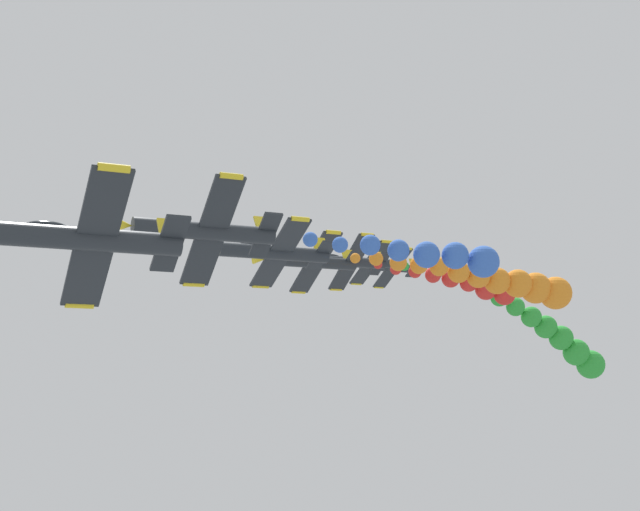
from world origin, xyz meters
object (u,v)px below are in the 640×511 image
object	(u,v)px
airplane_right_inner	(272,252)
airplane_left_inner	(202,231)
airplane_left_outer	(309,262)
airplane_trailing	(367,262)
airplane_high_slot	(389,267)
airplane_right_outer	(346,262)
airplane_lead	(83,238)

from	to	relation	value
airplane_right_inner	airplane_left_inner	bearing A→B (deg)	141.61
airplane_left_outer	airplane_trailing	bearing A→B (deg)	-38.77
airplane_trailing	airplane_left_outer	bearing A→B (deg)	141.23
airplane_left_outer	airplane_high_slot	distance (m)	41.18
airplane_left_inner	airplane_right_outer	size ratio (longest dim) A/B	1.00
airplane_lead	airplane_left_outer	distance (m)	42.95
airplane_right_outer	airplane_high_slot	world-z (taller)	airplane_high_slot
airplane_right_inner	airplane_high_slot	size ratio (longest dim) A/B	1.00
airplane_left_outer	airplane_right_inner	bearing A→B (deg)	144.61
airplane_right_outer	airplane_high_slot	bearing A→B (deg)	-38.84
airplane_high_slot	airplane_right_outer	bearing A→B (deg)	141.16
airplane_high_slot	airplane_left_outer	bearing A→B (deg)	140.77
airplane_left_outer	airplane_right_outer	world-z (taller)	airplane_right_outer
airplane_trailing	airplane_right_outer	bearing A→B (deg)	142.54
airplane_lead	airplane_left_inner	distance (m)	13.96
airplane_right_outer	airplane_right_inner	bearing A→B (deg)	142.33
airplane_left_inner	airplane_right_outer	distance (m)	43.48
airplane_lead	airplane_high_slot	bearing A→B (deg)	-38.66
airplane_lead	airplane_left_outer	world-z (taller)	airplane_left_outer
airplane_trailing	airplane_left_inner	bearing A→B (deg)	142.19
airplane_lead	airplane_high_slot	size ratio (longest dim) A/B	1.00
airplane_lead	airplane_left_inner	xyz separation A→B (m)	(10.39, -8.92, 2.74)
airplane_right_outer	airplane_high_slot	xyz separation A→B (m)	(20.71, -16.67, 2.94)
airplane_left_outer	airplane_high_slot	world-z (taller)	airplane_high_slot
airplane_right_outer	airplane_high_slot	distance (m)	26.75
airplane_left_inner	airplane_left_outer	size ratio (longest dim) A/B	1.00
airplane_right_outer	airplane_trailing	distance (m)	13.01
airplane_lead	airplane_trailing	distance (m)	70.39
airplane_left_outer	airplane_trailing	distance (m)	27.44
airplane_left_inner	airplane_right_inner	size ratio (longest dim) A/B	1.00
airplane_lead	airplane_right_outer	distance (m)	57.38
airplane_lead	airplane_left_outer	xyz separation A→B (m)	(33.57, -26.34, 4.91)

